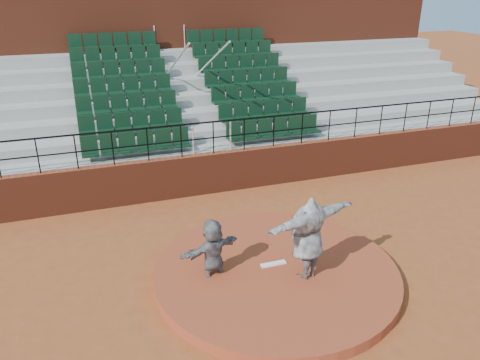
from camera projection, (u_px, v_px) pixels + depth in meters
name	position (u px, v px, depth m)	size (l,w,h in m)	color
ground	(276.00, 277.00, 10.65)	(90.00, 90.00, 0.00)	brown
pitchers_mound	(276.00, 273.00, 10.60)	(5.50, 5.50, 0.25)	#993D22
pitching_rubber	(274.00, 264.00, 10.67)	(0.60, 0.15, 0.03)	white
boundary_wall	(214.00, 172.00, 14.74)	(24.00, 0.30, 1.30)	maroon
wall_railing	(213.00, 130.00, 14.19)	(24.04, 0.05, 1.03)	black
seating_deck	(187.00, 118.00, 17.60)	(24.00, 5.97, 4.63)	#979892
press_box_facade	(164.00, 48.00, 20.20)	(24.00, 3.00, 7.10)	maroon
pitcher	(308.00, 238.00, 9.91)	(2.34, 0.64, 1.90)	black
fielder	(213.00, 252.00, 10.16)	(1.45, 0.46, 1.57)	black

